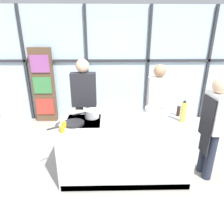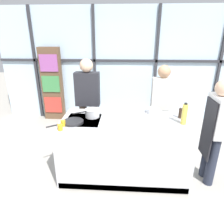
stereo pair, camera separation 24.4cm
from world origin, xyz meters
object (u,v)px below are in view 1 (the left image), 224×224
spectator_center_left (157,101)px  juice_glass_near (62,129)px  saucepan (92,113)px  white_plate (157,129)px  pepper_grinder (178,111)px  spectator_far_left (84,100)px  frying_pan (73,123)px  mixing_bowl (151,109)px  chef (213,124)px  oil_bottle (183,112)px  juice_glass_far (64,125)px

spectator_center_left → juice_glass_near: bearing=37.8°
saucepan → white_plate: saucepan is taller
pepper_grinder → spectator_far_left: bearing=157.0°
frying_pan → mixing_bowl: 1.33m
mixing_bowl → white_plate: bearing=-94.1°
saucepan → white_plate: (0.94, -0.44, -0.06)m
chef → saucepan: 1.83m
saucepan → spectator_center_left: bearing=30.6°
oil_bottle → pepper_grinder: 0.24m
mixing_bowl → oil_bottle: oil_bottle is taller
spectator_center_left → juice_glass_far: 1.90m
spectator_far_left → spectator_center_left: bearing=-180.0°
saucepan → pepper_grinder: bearing=1.8°
chef → spectator_far_left: 2.22m
mixing_bowl → juice_glass_far: (-1.35, -0.59, -0.00)m
spectator_center_left → juice_glass_far: (-1.57, -1.07, 0.01)m
spectator_far_left → juice_glass_far: spectator_far_left is taller
white_plate → saucepan: bearing=155.0°
chef → white_plate: size_ratio=6.58×
spectator_far_left → white_plate: spectator_far_left is taller
white_plate → oil_bottle: oil_bottle is taller
spectator_far_left → juice_glass_near: bearing=82.2°
oil_bottle → pepper_grinder: size_ratio=1.69×
spectator_far_left → saucepan: bearing=105.3°
chef → mixing_bowl: chef is taller
saucepan → juice_glass_far: size_ratio=4.66×
spectator_far_left → saucepan: spectator_far_left is taller
spectator_far_left → juice_glass_near: size_ratio=20.45×
spectator_far_left → frying_pan: bearing=86.5°
spectator_far_left → white_plate: size_ratio=7.20×
saucepan → mixing_bowl: size_ratio=1.82×
spectator_center_left → white_plate: 1.18m
oil_bottle → juice_glass_near: 1.77m
mixing_bowl → juice_glass_far: 1.47m
frying_pan → oil_bottle: size_ratio=1.47×
chef → juice_glass_near: (-2.17, -0.25, 0.06)m
spectator_center_left → white_plate: spectator_center_left is taller
frying_pan → juice_glass_near: (-0.11, -0.25, 0.02)m
chef → pepper_grinder: bearing=55.9°
oil_bottle → juice_glass_far: size_ratio=3.82×
frying_pan → juice_glass_near: bearing=-113.6°
white_plate → spectator_center_left: bearing=77.0°
oil_bottle → juice_glass_near: oil_bottle is taller
mixing_bowl → juice_glass_near: 1.53m
oil_bottle → juice_glass_far: (-1.73, -0.17, -0.11)m
oil_bottle → mixing_bowl: bearing=132.7°
mixing_bowl → spectator_far_left: bearing=157.8°
spectator_center_left → mixing_bowl: (-0.22, -0.48, 0.01)m
juice_glass_near → chef: bearing=6.7°
oil_bottle → saucepan: bearing=172.3°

